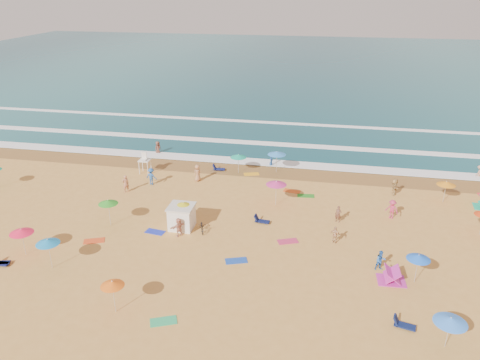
# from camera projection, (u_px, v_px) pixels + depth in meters

# --- Properties ---
(ground) EXTENTS (220.00, 220.00, 0.00)m
(ground) POSITION_uv_depth(u_px,v_px,m) (233.00, 221.00, 42.30)
(ground) COLOR gold
(ground) RESTS_ON ground
(ocean) EXTENTS (220.00, 140.00, 0.18)m
(ocean) POSITION_uv_depth(u_px,v_px,m) (300.00, 67.00, 118.11)
(ocean) COLOR #0C4756
(ocean) RESTS_ON ground
(wet_sand) EXTENTS (220.00, 220.00, 0.00)m
(wet_sand) POSITION_uv_depth(u_px,v_px,m) (255.00, 170.00, 53.58)
(wet_sand) COLOR olive
(wet_sand) RESTS_ON ground
(surf_foam) EXTENTS (200.00, 18.70, 0.05)m
(surf_foam) POSITION_uv_depth(u_px,v_px,m) (266.00, 145.00, 61.50)
(surf_foam) COLOR white
(surf_foam) RESTS_ON ground
(cabana) EXTENTS (2.00, 2.00, 2.00)m
(cabana) POSITION_uv_depth(u_px,v_px,m) (182.00, 217.00, 40.83)
(cabana) COLOR white
(cabana) RESTS_ON ground
(cabana_roof) EXTENTS (2.20, 2.20, 0.12)m
(cabana_roof) POSITION_uv_depth(u_px,v_px,m) (181.00, 207.00, 40.41)
(cabana_roof) COLOR silver
(cabana_roof) RESTS_ON cabana
(bicycle) EXTENTS (1.12, 1.82, 0.90)m
(bicycle) POSITION_uv_depth(u_px,v_px,m) (202.00, 227.00, 40.44)
(bicycle) COLOR black
(bicycle) RESTS_ON ground
(lifeguard_stand) EXTENTS (1.20, 1.20, 2.10)m
(lifeguard_stand) POSITION_uv_depth(u_px,v_px,m) (145.00, 164.00, 52.47)
(lifeguard_stand) COLOR white
(lifeguard_stand) RESTS_ON ground
(beach_umbrellas) EXTENTS (56.08, 28.07, 0.75)m
(beach_umbrellas) POSITION_uv_depth(u_px,v_px,m) (264.00, 204.00, 40.55)
(beach_umbrellas) COLOR red
(beach_umbrellas) RESTS_ON ground
(loungers) EXTENTS (44.02, 24.27, 0.34)m
(loungers) POSITION_uv_depth(u_px,v_px,m) (306.00, 241.00, 38.81)
(loungers) COLOR #101652
(loungers) RESTS_ON ground
(towels) EXTENTS (36.70, 26.80, 0.03)m
(towels) POSITION_uv_depth(u_px,v_px,m) (284.00, 225.00, 41.58)
(towels) COLOR #E5481C
(towels) RESTS_ON ground
(popup_tents) EXTENTS (12.13, 15.78, 1.20)m
(popup_tents) POSITION_uv_depth(u_px,v_px,m) (446.00, 233.00, 39.15)
(popup_tents) COLOR #CE2DA8
(popup_tents) RESTS_ON ground
(beachgoers) EXTENTS (50.04, 22.20, 2.13)m
(beachgoers) POSITION_uv_depth(u_px,v_px,m) (259.00, 192.00, 46.13)
(beachgoers) COLOR #BA2E54
(beachgoers) RESTS_ON ground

